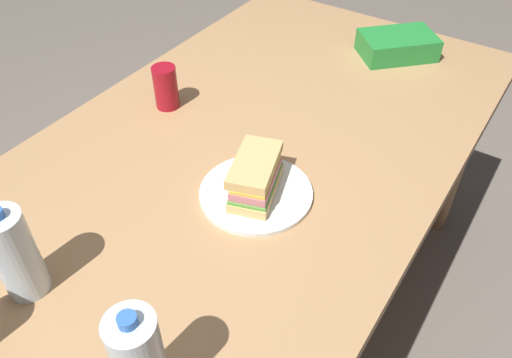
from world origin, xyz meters
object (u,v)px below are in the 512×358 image
Objects in this scene: paper_plate at (256,193)px; chip_bag at (397,45)px; sandwich at (256,177)px; water_bottle_tall at (15,254)px; dining_table at (231,185)px; soda_can_red at (166,87)px.

chip_bag is at bearing -1.26° from paper_plate.
sandwich is 0.51m from water_bottle_tall.
chip_bag is 1.08× the size of water_bottle_tall.
chip_bag is (0.79, -0.02, 0.03)m from paper_plate.
dining_table is at bearing -10.93° from water_bottle_tall.
paper_plate is at bearing -135.31° from sandwich.
water_bottle_tall reaches higher than chip_bag.
chip_bag is (0.73, -0.14, 0.12)m from dining_table.
chip_bag reaches higher than paper_plate.
dining_table is at bearing -109.13° from soda_can_red.
sandwich is (-0.06, -0.12, 0.14)m from dining_table.
soda_can_red reaches higher than sandwich.
chip_bag reaches higher than dining_table.
paper_plate is 1.23× the size of water_bottle_tall.
sandwich is 0.79m from chip_bag.
water_bottle_tall is at bearing -146.21° from chip_bag.
paper_plate is 1.14× the size of chip_bag.
water_bottle_tall is at bearing 154.29° from sandwich.
soda_can_red is at bearing -169.36° from chip_bag.
water_bottle_tall is (-0.52, 0.10, 0.18)m from dining_table.
dining_table is 9.52× the size of sandwich.
soda_can_red is (0.16, 0.40, 0.01)m from sandwich.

